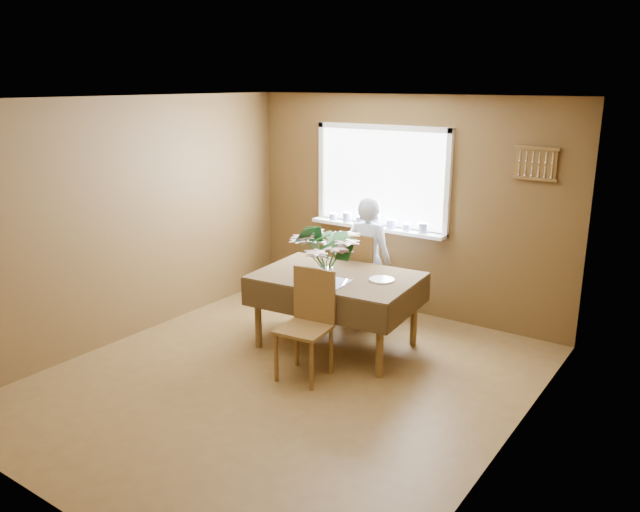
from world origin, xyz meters
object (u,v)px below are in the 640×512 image
Objects in this scene: chair_far at (362,274)px; chair_near at (308,319)px; dining_table at (337,284)px; seated_woman at (368,261)px; flower_bouquet at (327,249)px.

chair_far is 1.04× the size of chair_near.
seated_woman reaches higher than dining_table.
dining_table is 1.16× the size of seated_woman.
dining_table is 0.77m from chair_far.
chair_near is (0.29, -1.42, -0.02)m from chair_far.
chair_far is 1.45m from chair_near.
dining_table is at bearing 106.53° from chair_far.
chair_near is at bearing -83.66° from dining_table.
chair_near is 1.65× the size of flower_bouquet.
chair_near is 1.43m from seated_woman.
flower_bouquet reaches higher than chair_near.
chair_far is at bearing 102.07° from flower_bouquet.
chair_near is at bearing 106.43° from chair_far.
seated_woman reaches higher than chair_far.
chair_near reaches higher than dining_table.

